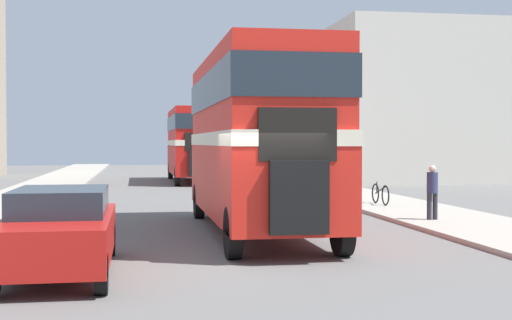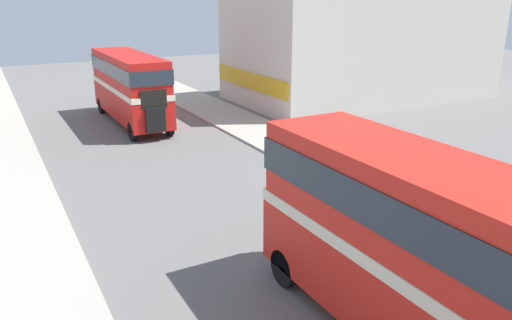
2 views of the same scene
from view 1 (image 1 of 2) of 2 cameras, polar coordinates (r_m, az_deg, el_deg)
name	(u,v)px [view 1 (image 1 of 2)]	position (r m, az deg, el deg)	size (l,w,h in m)	color
ground_plane	(255,259)	(14.24, -0.05, -7.96)	(120.00, 120.00, 0.00)	slate
double_decker_bus	(256,130)	(18.12, 0.01, 2.45)	(2.55, 9.73, 4.47)	red
bus_distant	(192,139)	(41.82, -5.18, 1.68)	(2.41, 9.65, 4.24)	red
car_parked_near	(60,230)	(13.10, -15.41, -5.40)	(1.80, 4.69, 1.50)	red
pedestrian_walking	(432,189)	(20.87, 13.92, -2.25)	(0.31, 0.31, 1.55)	#282833
bicycle_on_pavement	(380,194)	(25.73, 9.91, -2.70)	(0.05, 1.76, 0.78)	black
shop_building_block	(479,105)	(46.60, 17.39, 4.21)	(19.40, 10.18, 9.29)	beige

